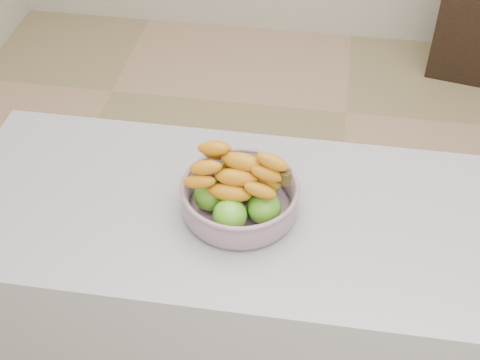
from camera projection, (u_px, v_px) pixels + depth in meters
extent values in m
plane|color=tan|center=(334.00, 309.00, 2.50)|extent=(4.00, 4.00, 0.00)
cube|color=#97979F|center=(341.00, 333.00, 1.89)|extent=(2.00, 0.60, 0.90)
cylinder|color=#939CB1|center=(240.00, 209.00, 1.62)|extent=(0.24, 0.24, 0.01)
torus|color=#939CB1|center=(240.00, 187.00, 1.57)|extent=(0.28, 0.28, 0.01)
sphere|color=#35971A|center=(230.00, 215.00, 1.54)|extent=(0.08, 0.08, 0.08)
sphere|color=#35971A|center=(264.00, 208.00, 1.55)|extent=(0.08, 0.08, 0.08)
sphere|color=#35971A|center=(264.00, 183.00, 1.62)|extent=(0.08, 0.08, 0.08)
sphere|color=#35971A|center=(232.00, 176.00, 1.64)|extent=(0.08, 0.08, 0.08)
sphere|color=#35971A|center=(210.00, 195.00, 1.59)|extent=(0.08, 0.08, 0.08)
ellipsoid|color=orange|center=(230.00, 193.00, 1.53)|extent=(0.18, 0.05, 0.04)
ellipsoid|color=orange|center=(236.00, 180.00, 1.56)|extent=(0.18, 0.07, 0.04)
ellipsoid|color=orange|center=(242.00, 168.00, 1.59)|extent=(0.18, 0.09, 0.04)
ellipsoid|color=orange|center=(236.00, 177.00, 1.52)|extent=(0.18, 0.04, 0.04)
ellipsoid|color=orange|center=(243.00, 164.00, 1.55)|extent=(0.18, 0.10, 0.04)
ellipsoid|color=orange|center=(242.00, 162.00, 1.51)|extent=(0.18, 0.07, 0.04)
cylinder|color=#3A2E12|center=(285.00, 177.00, 1.50)|extent=(0.03, 0.03, 0.03)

